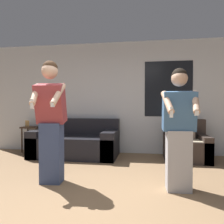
# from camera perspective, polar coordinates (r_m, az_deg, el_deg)

# --- Properties ---
(ground_plane) EXTENTS (14.00, 14.00, 0.00)m
(ground_plane) POSITION_cam_1_polar(r_m,az_deg,el_deg) (2.65, -8.47, -23.74)
(ground_plane) COLOR #846647
(wall_back) EXTENTS (6.52, 0.07, 2.70)m
(wall_back) POSITION_cam_1_polar(r_m,az_deg,el_deg) (5.37, 1.36, 3.78)
(wall_back) COLOR silver
(wall_back) RESTS_ON ground_plane
(couch) EXTENTS (1.91, 1.00, 0.84)m
(couch) POSITION_cam_1_polar(r_m,az_deg,el_deg) (5.11, -9.44, -8.00)
(couch) COLOR black
(couch) RESTS_ON ground_plane
(armchair) EXTENTS (0.89, 0.80, 0.85)m
(armchair) POSITION_cam_1_polar(r_m,az_deg,el_deg) (4.93, 18.69, -8.33)
(armchair) COLOR #332823
(armchair) RESTS_ON ground_plane
(side_table) EXTENTS (0.46, 0.36, 0.78)m
(side_table) POSITION_cam_1_polar(r_m,az_deg,el_deg) (5.85, -20.20, -4.76)
(side_table) COLOR #332319
(side_table) RESTS_ON ground_plane
(person_left) EXTENTS (0.47, 0.53, 1.80)m
(person_left) POSITION_cam_1_polar(r_m,az_deg,el_deg) (3.32, -15.68, -2.02)
(person_left) COLOR #384770
(person_left) RESTS_ON ground_plane
(person_right) EXTENTS (0.49, 0.49, 1.64)m
(person_right) POSITION_cam_1_polar(r_m,az_deg,el_deg) (3.05, 17.07, -4.29)
(person_right) COLOR #B2B2B7
(person_right) RESTS_ON ground_plane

